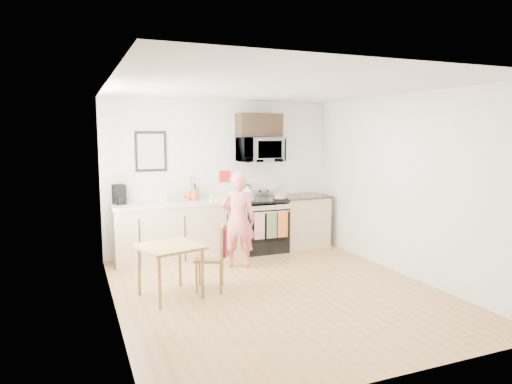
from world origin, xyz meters
name	(u,v)px	position (x,y,z in m)	size (l,w,h in m)	color
floor	(277,291)	(0.00, 0.00, 0.00)	(4.60, 4.60, 0.00)	olive
back_wall	(221,176)	(0.00, 2.30, 1.30)	(4.00, 0.04, 2.60)	silver
front_wall	(397,226)	(0.00, -2.30, 1.30)	(4.00, 0.04, 2.60)	silver
left_wall	(112,201)	(-2.00, 0.00, 1.30)	(0.04, 4.60, 2.60)	silver
right_wall	(404,185)	(2.00, 0.00, 1.30)	(0.04, 4.60, 2.60)	silver
ceiling	(278,87)	(0.00, 0.00, 2.60)	(4.00, 4.60, 0.04)	silver
window	(109,172)	(-1.96, 0.80, 1.55)	(0.06, 1.40, 1.50)	white
cabinet_left	(181,232)	(-0.80, 2.00, 0.45)	(2.10, 0.60, 0.90)	tan
countertop_left	(180,203)	(-0.80, 2.00, 0.92)	(2.14, 0.64, 0.04)	silver
cabinet_right	(302,222)	(1.43, 2.00, 0.45)	(0.84, 0.60, 0.90)	tan
countertop_right	(303,196)	(1.43, 2.00, 0.92)	(0.88, 0.64, 0.04)	black
range	(262,226)	(0.63, 1.98, 0.44)	(0.76, 0.70, 1.16)	black
microwave	(260,150)	(0.63, 2.08, 1.76)	(0.76, 0.51, 0.42)	silver
upper_cabinet	(259,125)	(0.63, 2.12, 2.18)	(0.76, 0.35, 0.40)	black
wall_art	(151,151)	(-1.20, 2.28, 1.75)	(0.50, 0.04, 0.65)	black
wall_trivet	(224,176)	(0.05, 2.28, 1.30)	(0.20, 0.02, 0.20)	red
person	(238,220)	(-0.09, 1.22, 0.73)	(0.53, 0.35, 1.46)	#B43631
dining_table	(170,251)	(-1.32, 0.32, 0.58)	(0.75, 0.75, 0.66)	brown
chair	(219,248)	(-0.67, 0.34, 0.55)	(0.50, 0.48, 0.86)	brown
knife_block	(195,194)	(-0.53, 2.10, 1.04)	(0.09, 0.13, 0.20)	brown
utensil_crock	(193,190)	(-0.55, 2.13, 1.10)	(0.13, 0.13, 0.40)	red
fruit_bowl	(185,198)	(-0.68, 2.15, 0.98)	(0.24, 0.24, 0.09)	silver
milk_carton	(163,196)	(-1.08, 2.00, 1.06)	(0.09, 0.09, 0.23)	#D5B880
coffee_maker	(119,195)	(-1.73, 2.14, 1.08)	(0.21, 0.27, 0.31)	black
bread_bag	(220,198)	(-0.20, 1.79, 1.00)	(0.30, 0.14, 0.11)	tan
cake	(281,197)	(0.90, 1.81, 0.96)	(0.26, 0.26, 0.09)	black
kettle	(247,192)	(0.37, 2.05, 1.03)	(0.20, 0.20, 0.25)	silver
pot	(250,197)	(0.36, 1.86, 0.97)	(0.18, 0.31, 0.09)	silver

